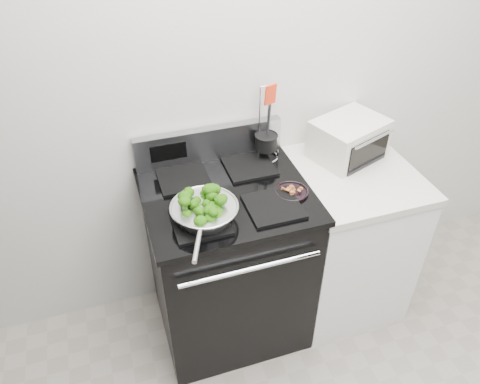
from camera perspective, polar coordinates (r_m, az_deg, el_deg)
name	(u,v)px	position (r m, az deg, el deg)	size (l,w,h in m)	color
back_wall	(264,76)	(2.36, 2.93, 13.92)	(4.00, 0.02, 2.70)	beige
gas_range	(228,261)	(2.51, -1.48, -8.40)	(0.79, 0.69, 1.13)	black
counter	(343,238)	(2.74, 12.44, -5.45)	(0.62, 0.68, 0.92)	white
skillet	(204,211)	(2.03, -4.37, -2.34)	(0.30, 0.46, 0.06)	silver
broccoli_pile	(204,208)	(2.02, -4.38, -1.90)	(0.23, 0.23, 0.08)	black
bacon_plate	(292,190)	(2.20, 6.30, 0.25)	(0.16, 0.16, 0.04)	black
utensil_holder	(266,146)	(2.41, 3.18, 5.64)	(0.13, 0.13, 0.41)	silver
toaster_oven	(348,139)	(2.53, 13.09, 6.33)	(0.43, 0.38, 0.21)	silver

